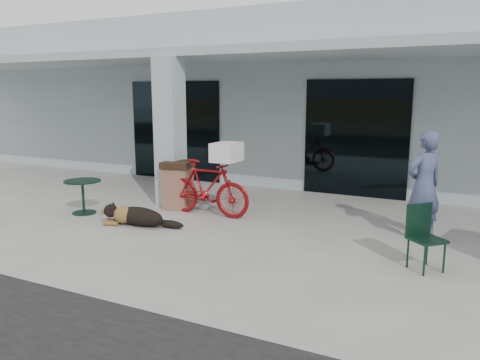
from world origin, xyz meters
The scene contains 14 objects.
ground centered at (0.00, 0.00, 0.00)m, with size 80.00×80.00×0.00m, color #ABA9A1.
building centered at (0.00, 8.50, 2.25)m, with size 22.00×7.00×4.50m, color #AABBC0.
storefront_glass_left centered at (-3.20, 4.98, 1.35)m, with size 2.80×0.06×2.70m, color black.
storefront_glass_right centered at (1.80, 4.98, 1.35)m, with size 2.40×0.06×2.70m, color black.
column centered at (-1.50, 2.30, 1.56)m, with size 0.50×0.50×3.12m, color #AABBC0.
overhang centered at (0.00, 3.60, 3.21)m, with size 22.00×2.80×0.18m, color #AABBC0.
bicycle centered at (-0.39, 1.90, 0.55)m, with size 0.52×1.85×1.11m, color maroon.
laundry_basket centered at (0.06, 1.90, 1.29)m, with size 0.60×0.44×0.36m, color white.
dog centered at (-1.12, 0.70, 0.20)m, with size 1.19×0.40×0.40m, color black, non-canonical shape.
cup_near_dog centered at (-0.71, 1.00, 0.05)m, with size 0.08×0.08×0.10m, color white.
cafe_table_near centered at (-2.68, 0.92, 0.34)m, with size 0.72×0.72×0.68m, color #102F21, non-canonical shape.
cafe_chair_far_a centered at (3.77, 0.70, 0.45)m, with size 0.41×0.44×0.90m, color #102F21, non-canonical shape.
person centered at (3.57, 2.20, 0.90)m, with size 0.66×0.43×1.81m, color #444D73.
trash_receptacle centered at (-1.20, 2.11, 0.50)m, with size 0.59×0.59×1.00m, color brown, non-canonical shape.
Camera 1 is at (4.19, -5.88, 2.40)m, focal length 35.00 mm.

